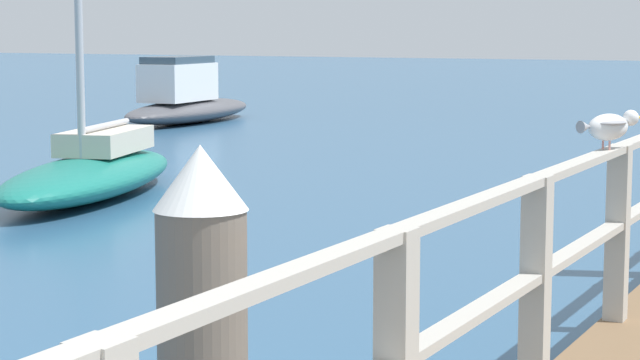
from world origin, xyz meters
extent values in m
cube|color=#B2ADA3|center=(-1.05, 5.63, 0.98)|extent=(0.12, 0.12, 1.03)
cube|color=#B2ADA3|center=(-1.05, 7.24, 0.98)|extent=(0.12, 0.12, 1.03)
cone|color=white|center=(-1.43, 3.40, 1.71)|extent=(0.29, 0.29, 0.20)
ellipsoid|color=white|center=(-1.05, 6.93, 1.62)|extent=(0.25, 0.31, 0.15)
sphere|color=white|center=(-0.96, 7.08, 1.66)|extent=(0.09, 0.09, 0.09)
cone|color=gold|center=(-0.93, 7.13, 1.66)|extent=(0.05, 0.06, 0.02)
cone|color=#939399|center=(-1.14, 6.78, 1.63)|extent=(0.10, 0.10, 0.07)
ellipsoid|color=#939399|center=(-1.05, 6.93, 1.64)|extent=(0.27, 0.28, 0.04)
cylinder|color=tan|center=(-1.08, 6.93, 1.52)|extent=(0.01, 0.01, 0.05)
cylinder|color=tan|center=(-1.04, 6.91, 1.52)|extent=(0.01, 0.01, 0.05)
ellipsoid|color=#197266|center=(-8.99, 12.40, 0.26)|extent=(2.69, 4.89, 0.53)
cylinder|color=#B2B2B7|center=(-9.16, 12.96, 0.88)|extent=(0.54, 1.59, 0.08)
cube|color=beige|center=(-9.15, 12.94, 0.68)|extent=(1.24, 1.84, 0.30)
ellipsoid|color=#4C4C51|center=(-14.60, 23.16, 0.26)|extent=(1.96, 5.26, 0.53)
cube|color=white|center=(-14.56, 22.65, 0.95)|extent=(1.15, 2.14, 0.84)
cube|color=#334756|center=(-14.56, 22.65, 1.45)|extent=(1.07, 1.93, 0.16)
camera|label=1|loc=(0.51, 0.42, 2.16)|focal=66.28mm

